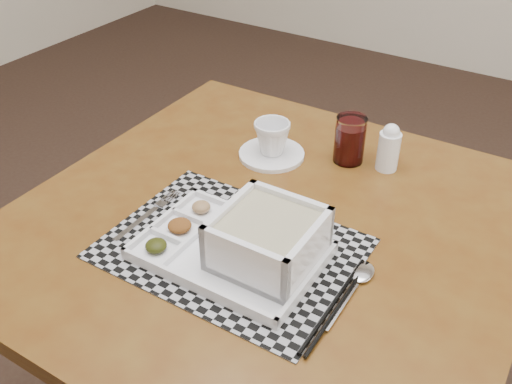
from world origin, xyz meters
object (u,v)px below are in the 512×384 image
serving_tray (256,244)px  creamer_bottle (389,148)px  juice_glass (350,141)px  dining_table (269,247)px  cup (272,138)px

serving_tray → creamer_bottle: 0.42m
juice_glass → creamer_bottle: size_ratio=0.98×
serving_tray → creamer_bottle: creamer_bottle is taller
dining_table → serving_tray: serving_tray is taller
juice_glass → creamer_bottle: bearing=9.8°
serving_tray → cup: serving_tray is taller
serving_tray → juice_glass: juice_glass is taller
cup → juice_glass: size_ratio=0.77×
serving_tray → creamer_bottle: size_ratio=2.93×
cup → juice_glass: 0.17m
dining_table → creamer_bottle: creamer_bottle is taller
creamer_bottle → dining_table: bearing=-112.7°
creamer_bottle → serving_tray: bearing=-100.9°
serving_tray → juice_glass: size_ratio=3.01×
juice_glass → dining_table: bearing=-97.7°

